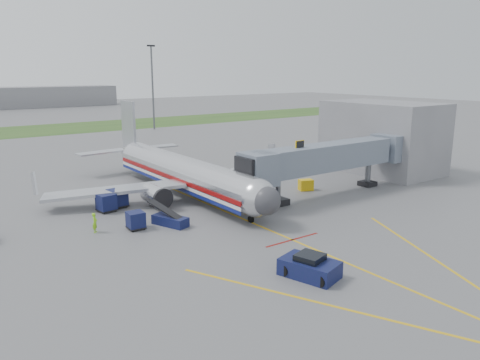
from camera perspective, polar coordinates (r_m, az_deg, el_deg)
ground at (r=44.20m, az=2.91°, el=-5.83°), size 400.00×400.00×0.00m
grass_strip at (r=126.10m, az=-23.76°, el=5.55°), size 300.00×25.00×0.01m
apron_markings at (r=39.09m, az=9.79°, el=-8.62°), size 21.52×50.00×0.01m
airliner at (r=55.75m, az=-6.92°, el=0.94°), size 32.10×35.67×10.25m
jet_bridge at (r=55.10m, az=10.16°, el=2.62°), size 25.30×4.00×6.90m
terminal at (r=71.14m, az=16.95°, el=5.05°), size 10.00×16.00×10.00m
light_mast_right at (r=119.15m, az=-10.61°, el=11.26°), size 2.00×0.44×20.40m
pushback_tug at (r=34.36m, az=8.48°, el=-10.46°), size 3.52×4.57×1.68m
baggage_cart_a at (r=50.80m, az=-15.98°, el=-2.67°), size 1.95×1.95×1.87m
baggage_cart_b at (r=52.05m, az=-14.72°, el=-2.15°), size 1.98×1.98×1.97m
baggage_cart_c at (r=44.61m, az=-12.59°, el=-4.82°), size 1.61×1.61×1.65m
belt_loader at (r=45.20m, az=-8.54°, el=-4.83°), size 2.61×4.47×2.12m
ground_power_cart at (r=58.11m, az=8.03°, el=-0.60°), size 1.95×1.62×1.34m
ramp_worker at (r=44.64m, az=-17.27°, el=-4.99°), size 0.74×0.80×1.85m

